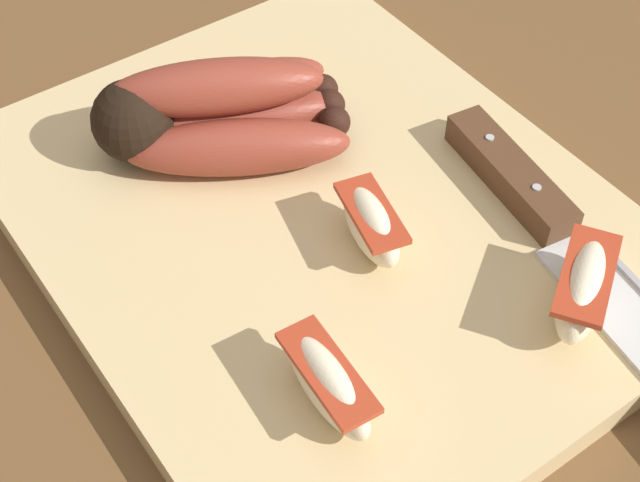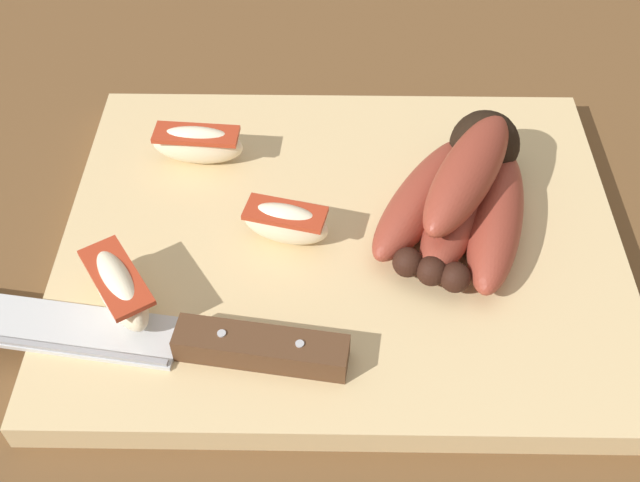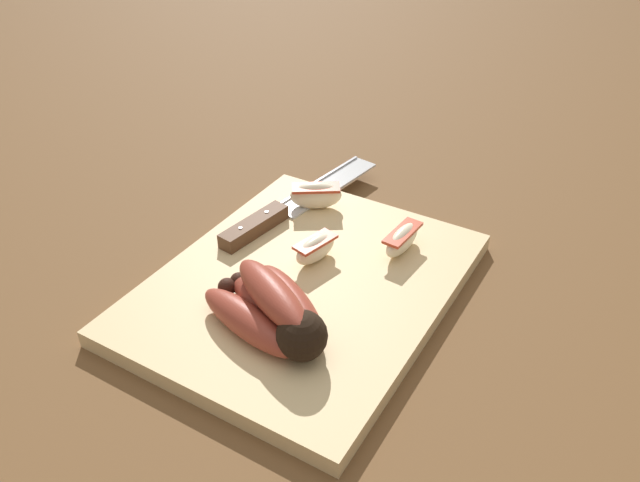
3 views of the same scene
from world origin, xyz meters
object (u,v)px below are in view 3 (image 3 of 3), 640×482
at_px(banana_bunch, 274,311).
at_px(chefs_knife, 281,211).
at_px(apple_wedge_near, 316,195).
at_px(apple_wedge_middle, 402,239).
at_px(apple_wedge_far, 316,249).

relative_size(banana_bunch, chefs_knife, 0.54).
xyz_separation_m(apple_wedge_near, apple_wedge_middle, (0.03, 0.13, -0.00)).
xyz_separation_m(chefs_knife, apple_wedge_far, (0.06, 0.09, 0.01)).
relative_size(banana_bunch, apple_wedge_middle, 2.28).
xyz_separation_m(banana_bunch, chefs_knife, (-0.18, -0.11, -0.02)).
relative_size(chefs_knife, apple_wedge_middle, 4.23).
height_order(apple_wedge_middle, apple_wedge_far, same).
height_order(banana_bunch, apple_wedge_middle, banana_bunch).
bearing_deg(apple_wedge_near, chefs_knife, -36.20).
height_order(banana_bunch, apple_wedge_near, banana_bunch).
bearing_deg(chefs_knife, banana_bunch, 31.92).
height_order(apple_wedge_near, apple_wedge_far, apple_wedge_near).
bearing_deg(apple_wedge_far, apple_wedge_near, -148.76).
distance_m(chefs_knife, apple_wedge_near, 0.05).
distance_m(banana_bunch, apple_wedge_near, 0.23).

